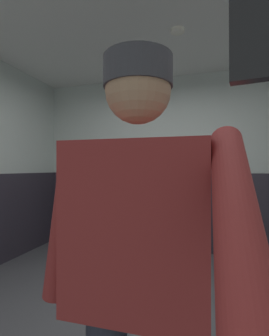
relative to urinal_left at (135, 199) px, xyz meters
name	(u,v)px	position (x,y,z in m)	size (l,w,h in m)	color
ground_plane	(129,329)	(0.46, -1.82, -0.80)	(4.61, 4.56, 0.04)	#4C4C51
wall_back	(168,163)	(0.46, 0.22, 0.56)	(4.61, 0.12, 2.67)	silver
wainscot_band_back	(167,211)	(0.46, 0.14, -0.19)	(4.01, 0.03, 1.18)	#2D2833
downlight_far	(178,31)	(0.77, -1.13, 1.88)	(0.14, 0.14, 0.03)	white
urinal_left	(135,199)	(0.00, 0.00, 0.00)	(0.40, 0.34, 1.24)	white
urinal_middle	(185,201)	(0.75, 0.00, 0.00)	(0.40, 0.34, 1.24)	white
privacy_divider_panel	(159,189)	(0.37, -0.07, 0.17)	(0.04, 0.40, 0.90)	#4C4C51
person	(137,262)	(0.83, -2.92, 0.17)	(0.67, 0.60, 1.61)	#2D3342
cell_phone	(261,25)	(1.10, -3.42, 0.62)	(0.06, 0.02, 0.11)	black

